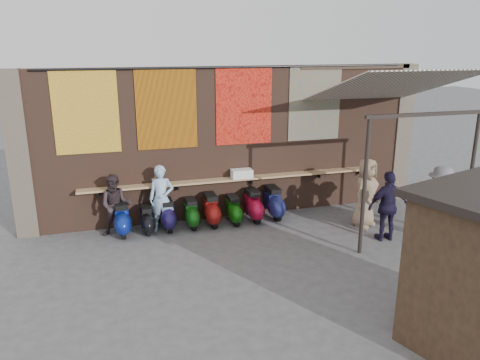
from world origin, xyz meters
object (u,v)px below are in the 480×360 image
at_px(shopper_grey, 440,203).
at_px(scooter_stool_0, 122,219).
at_px(shelf_box, 242,174).
at_px(scooter_stool_4, 211,210).
at_px(shopper_navy, 388,206).
at_px(diner_right, 116,205).
at_px(scooter_stool_1, 147,220).
at_px(scooter_stool_3, 191,213).
at_px(shopper_tan, 366,193).
at_px(scooter_stool_7, 274,203).
at_px(scooter_stool_6, 253,205).
at_px(diner_left, 161,199).
at_px(scooter_stool_2, 168,215).
at_px(scooter_stool_5, 233,210).

bearing_deg(shopper_grey, scooter_stool_0, 1.22).
relative_size(scooter_stool_0, shopper_grey, 0.47).
bearing_deg(shelf_box, scooter_stool_4, -163.35).
bearing_deg(shopper_navy, shopper_grey, 169.96).
distance_m(shelf_box, diner_right, 3.33).
bearing_deg(scooter_stool_0, shopper_grey, -18.35).
bearing_deg(diner_right, scooter_stool_1, 4.47).
height_order(scooter_stool_1, scooter_stool_3, scooter_stool_3).
bearing_deg(shopper_tan, scooter_stool_0, 139.40).
relative_size(scooter_stool_7, shopper_tan, 0.50).
xyz_separation_m(scooter_stool_6, scooter_stool_7, (0.58, 0.02, 0.01)).
distance_m(scooter_stool_0, scooter_stool_7, 3.98).
bearing_deg(scooter_stool_7, diner_left, -179.08).
bearing_deg(shopper_tan, scooter_stool_2, 136.35).
distance_m(diner_right, shopper_navy, 6.53).
distance_m(scooter_stool_6, shopper_grey, 4.60).
relative_size(shelf_box, scooter_stool_4, 0.64).
xyz_separation_m(diner_right, shopper_navy, (6.17, -2.11, 0.08)).
height_order(scooter_stool_3, scooter_stool_5, scooter_stool_3).
height_order(scooter_stool_5, shopper_tan, shopper_tan).
distance_m(scooter_stool_3, shopper_grey, 6.07).
bearing_deg(diner_left, scooter_stool_0, -165.58).
bearing_deg(shelf_box, scooter_stool_6, -47.85).
distance_m(scooter_stool_4, diner_right, 2.40).
height_order(diner_left, diner_right, diner_left).
bearing_deg(scooter_stool_7, shelf_box, 162.96).
height_order(shelf_box, scooter_stool_0, shelf_box).
distance_m(scooter_stool_6, shopper_tan, 2.93).
bearing_deg(diner_right, scooter_stool_6, 8.44).
bearing_deg(scooter_stool_5, diner_right, 179.53).
bearing_deg(shopper_grey, scooter_stool_7, -17.37).
xyz_separation_m(scooter_stool_3, scooter_stool_5, (1.11, -0.04, -0.00)).
height_order(shelf_box, scooter_stool_7, shelf_box).
bearing_deg(scooter_stool_1, shopper_tan, -11.67).
bearing_deg(shopper_tan, scooter_stool_4, 132.70).
height_order(scooter_stool_0, shopper_grey, shopper_grey).
height_order(scooter_stool_4, scooter_stool_6, scooter_stool_6).
bearing_deg(scooter_stool_4, scooter_stool_7, 0.62).
xyz_separation_m(scooter_stool_2, scooter_stool_4, (1.13, -0.02, 0.02)).
height_order(scooter_stool_3, shopper_navy, shopper_navy).
xyz_separation_m(scooter_stool_6, diner_left, (-2.42, -0.03, 0.43)).
bearing_deg(scooter_stool_3, scooter_stool_5, -2.25).
bearing_deg(shopper_navy, scooter_stool_6, -34.89).
height_order(scooter_stool_7, diner_left, diner_left).
bearing_deg(diner_left, shopper_navy, -8.73).
xyz_separation_m(scooter_stool_5, diner_right, (-2.96, 0.02, 0.41)).
bearing_deg(diner_right, shopper_tan, -2.82).
distance_m(scooter_stool_4, scooter_stool_5, 0.59).
distance_m(scooter_stool_0, scooter_stool_1, 0.60).
height_order(scooter_stool_7, shopper_grey, shopper_grey).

